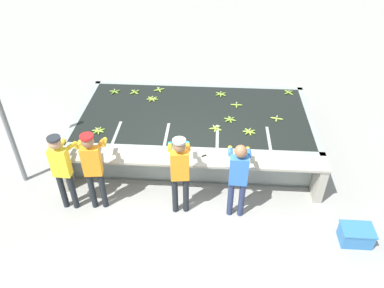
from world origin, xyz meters
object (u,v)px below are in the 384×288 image
worker_1 (93,164)px  support_post_left (3,114)px  banana_bunch_floating_1 (135,92)px  crate (356,235)px  banana_bunch_floating_7 (277,118)px  banana_bunch_floating_11 (237,105)px  banana_bunch_floating_2 (216,128)px  banana_bunch_floating_6 (159,90)px  banana_bunch_floating_10 (221,94)px  banana_bunch_floating_0 (98,130)px  worker_0 (62,166)px  banana_bunch_floating_8 (230,119)px  knife_1 (93,150)px  banana_bunch_floating_3 (289,92)px  banana_bunch_floating_5 (249,132)px  banana_bunch_floating_4 (115,91)px  worker_2 (180,169)px  banana_bunch_floating_9 (152,99)px  knife_0 (207,155)px  worker_3 (238,174)px

worker_1 → support_post_left: bearing=161.1°
banana_bunch_floating_1 → crate: 5.70m
banana_bunch_floating_7 → banana_bunch_floating_11: size_ratio=1.00×
banana_bunch_floating_2 → crate: bearing=-40.3°
banana_bunch_floating_6 → banana_bunch_floating_2: bearing=-48.4°
banana_bunch_floating_10 → banana_bunch_floating_11: (0.36, -0.48, 0.00)m
banana_bunch_floating_0 → banana_bunch_floating_1: same height
worker_0 → banana_bunch_floating_8: 3.56m
banana_bunch_floating_1 → knife_1: size_ratio=0.76×
banana_bunch_floating_7 → banana_bunch_floating_6: bearing=157.6°
banana_bunch_floating_3 → banana_bunch_floating_5: same height
worker_1 → banana_bunch_floating_0: 1.30m
banana_bunch_floating_4 → banana_bunch_floating_7: same height
worker_1 → worker_2: bearing=-0.4°
banana_bunch_floating_9 → knife_0: 2.43m
banana_bunch_floating_0 → banana_bunch_floating_4: size_ratio=1.01×
worker_1 → knife_0: 2.11m
banana_bunch_floating_3 → knife_0: (-1.89, -2.54, -0.01)m
worker_3 → crate: size_ratio=2.90×
banana_bunch_floating_1 → support_post_left: (-1.93, -2.33, 0.75)m
banana_bunch_floating_11 → worker_1: bearing=-136.5°
worker_0 → worker_2: (2.09, 0.03, 0.02)m
worker_1 → worker_2: size_ratio=1.00×
banana_bunch_floating_7 → crate: banana_bunch_floating_7 is taller
worker_2 → banana_bunch_floating_6: 3.20m
banana_bunch_floating_0 → banana_bunch_floating_10: 3.04m
worker_1 → support_post_left: support_post_left is taller
worker_3 → banana_bunch_floating_11: worker_3 is taller
banana_bunch_floating_7 → banana_bunch_floating_4: bearing=165.8°
banana_bunch_floating_9 → worker_2: bearing=-71.4°
worker_1 → worker_2: 1.55m
banana_bunch_floating_3 → banana_bunch_floating_8: 1.93m
banana_bunch_floating_1 → banana_bunch_floating_6: same height
banana_bunch_floating_2 → banana_bunch_floating_3: 2.39m
banana_bunch_floating_2 → banana_bunch_floating_4: size_ratio=0.99×
support_post_left → banana_bunch_floating_8: bearing=16.7°
crate → banana_bunch_floating_4: bearing=144.5°
banana_bunch_floating_5 → banana_bunch_floating_6: size_ratio=1.05×
banana_bunch_floating_9 → banana_bunch_floating_11: bearing=-4.4°
banana_bunch_floating_5 → banana_bunch_floating_9: bearing=151.2°
banana_bunch_floating_0 → knife_0: bearing=-16.0°
support_post_left → worker_0: bearing=-28.2°
banana_bunch_floating_10 → support_post_left: 4.71m
worker_1 → banana_bunch_floating_2: (2.16, 1.50, -0.16)m
crate → support_post_left: 6.63m
banana_bunch_floating_2 → banana_bunch_floating_10: bearing=86.1°
banana_bunch_floating_6 → crate: bearing=-43.5°
banana_bunch_floating_1 → knife_0: banana_bunch_floating_1 is taller
banana_bunch_floating_0 → worker_3: bearing=-24.7°
banana_bunch_floating_2 → knife_1: (-2.36, -0.88, -0.01)m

